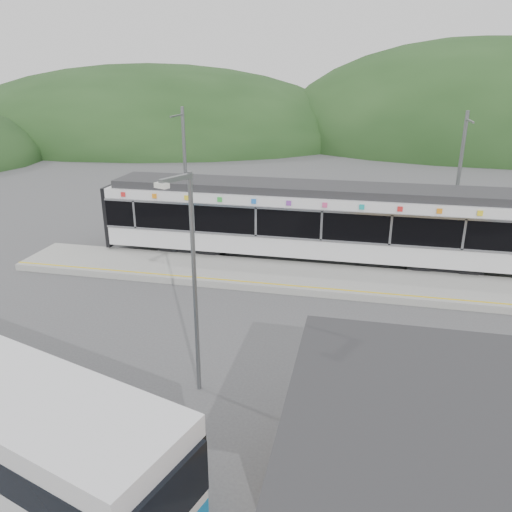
# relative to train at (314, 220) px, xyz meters

# --- Properties ---
(ground) EXTENTS (120.00, 120.00, 0.00)m
(ground) POSITION_rel_train_xyz_m (-0.34, -6.00, -2.06)
(ground) COLOR #4C4C4F
(ground) RESTS_ON ground
(hills) EXTENTS (146.00, 149.00, 26.00)m
(hills) POSITION_rel_train_xyz_m (5.85, -0.71, -2.06)
(hills) COLOR #1E3D19
(hills) RESTS_ON ground
(platform) EXTENTS (26.00, 3.20, 0.30)m
(platform) POSITION_rel_train_xyz_m (-0.34, -2.70, -1.91)
(platform) COLOR #9E9E99
(platform) RESTS_ON ground
(yellow_line) EXTENTS (26.00, 0.10, 0.01)m
(yellow_line) POSITION_rel_train_xyz_m (-0.34, -4.00, -1.76)
(yellow_line) COLOR yellow
(yellow_line) RESTS_ON platform
(train) EXTENTS (20.44, 3.01, 3.74)m
(train) POSITION_rel_train_xyz_m (0.00, 0.00, 0.00)
(train) COLOR black
(train) RESTS_ON ground
(catenary_mast_west) EXTENTS (0.18, 1.80, 7.00)m
(catenary_mast_west) POSITION_rel_train_xyz_m (-7.34, 2.56, 1.58)
(catenary_mast_west) COLOR slate
(catenary_mast_west) RESTS_ON ground
(catenary_mast_east) EXTENTS (0.18, 1.80, 7.00)m
(catenary_mast_east) POSITION_rel_train_xyz_m (6.66, 2.56, 1.58)
(catenary_mast_east) COLOR slate
(catenary_mast_east) RESTS_ON ground
(lamp_post) EXTENTS (0.54, 1.16, 6.33)m
(lamp_post) POSITION_rel_train_xyz_m (-2.06, -11.42, 1.71)
(lamp_post) COLOR slate
(lamp_post) RESTS_ON ground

